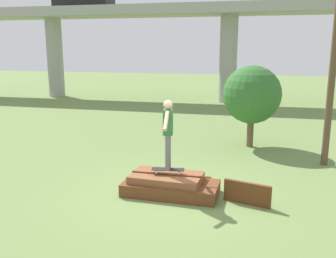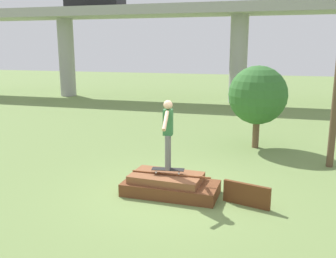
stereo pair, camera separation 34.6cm
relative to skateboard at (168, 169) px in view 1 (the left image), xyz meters
name	(u,v)px [view 1 (the left image)]	position (x,y,z in m)	size (l,w,h in m)	color
ground_plane	(171,194)	(0.08, -0.05, -0.60)	(80.00, 80.00, 0.00)	olive
scrap_pile	(170,185)	(0.05, -0.04, -0.38)	(2.30, 1.13, 0.53)	brown
scrap_plank_loose	(247,193)	(1.90, -0.22, -0.35)	(1.07, 0.39, 0.52)	#5B3319
skateboard	(168,169)	(0.00, 0.00, 0.00)	(0.81, 0.33, 0.09)	black
skater	(168,130)	(0.00, 0.00, 0.99)	(0.24, 1.26, 1.67)	slate
highway_overpass	(230,19)	(0.08, 15.80, 4.58)	(44.00, 3.34, 6.03)	#9E9E99
car_on_overpass_left	(83,0)	(-9.84, 16.10, 5.97)	(3.89, 1.71, 1.35)	black
tree_behind_left	(252,95)	(1.82, 4.93, 1.26)	(2.03, 2.03, 2.88)	brown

